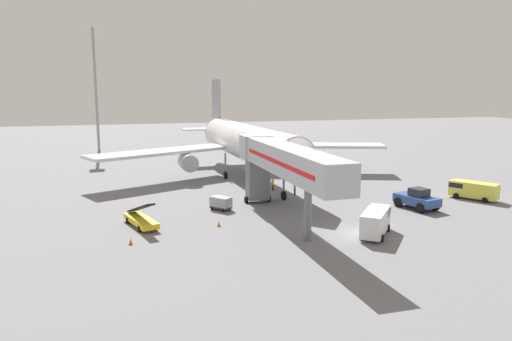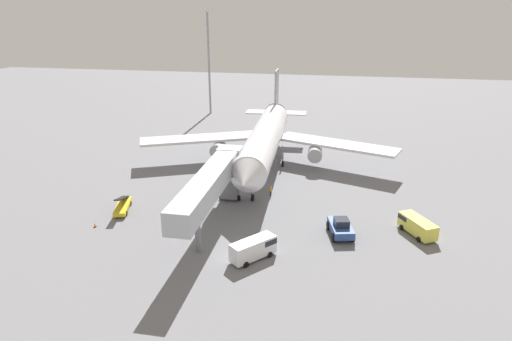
% 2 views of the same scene
% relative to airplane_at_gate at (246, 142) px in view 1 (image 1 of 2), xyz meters
% --- Properties ---
extents(ground_plane, '(300.00, 300.00, 0.00)m').
position_rel_airplane_at_gate_xyz_m(ground_plane, '(3.07, -30.40, -5.51)').
color(ground_plane, slate).
extents(airplane_at_gate, '(46.94, 45.90, 15.10)m').
position_rel_airplane_at_gate_xyz_m(airplane_at_gate, '(0.00, 0.00, 0.00)').
color(airplane_at_gate, silver).
rests_on(airplane_at_gate, ground).
extents(jet_bridge, '(3.46, 24.01, 8.03)m').
position_rel_airplane_at_gate_xyz_m(jet_bridge, '(-2.77, -24.00, 0.69)').
color(jet_bridge, '#B2B7C1').
rests_on(jet_bridge, ground).
extents(pushback_tug, '(3.68, 5.46, 2.41)m').
position_rel_airplane_at_gate_xyz_m(pushback_tug, '(13.67, -23.64, -4.38)').
color(pushback_tug, '#2D4C8E').
rests_on(pushback_tug, ground).
extents(belt_loader_truck, '(3.23, 6.01, 2.90)m').
position_rel_airplane_at_gate_xyz_m(belt_loader_truck, '(-16.84, -21.96, -4.77)').
color(belt_loader_truck, yellow).
rests_on(belt_loader_truck, ground).
extents(service_van_far_center, '(5.05, 5.44, 2.39)m').
position_rel_airplane_at_gate_xyz_m(service_van_far_center, '(4.03, -31.08, -4.15)').
color(service_van_far_center, white).
rests_on(service_van_far_center, ground).
extents(service_van_far_left, '(4.49, 5.77, 2.14)m').
position_rel_airplane_at_gate_xyz_m(service_van_far_left, '(23.13, -21.39, -4.28)').
color(service_van_far_left, '#E5DB4C').
rests_on(service_van_far_left, ground).
extents(baggage_cart_near_left, '(2.40, 2.62, 1.48)m').
position_rel_airplane_at_gate_xyz_m(baggage_cart_near_left, '(-7.82, -17.77, -4.69)').
color(baggage_cart_near_left, '#38383D').
rests_on(baggage_cart_near_left, ground).
extents(ground_crew_worker_foreground, '(0.40, 0.40, 1.64)m').
position_rel_airplane_at_gate_xyz_m(ground_crew_worker_foreground, '(1.11, -9.55, -4.64)').
color(ground_crew_worker_foreground, '#1E2333').
rests_on(ground_crew_worker_foreground, ground).
extents(ground_crew_worker_midground, '(0.44, 0.44, 1.66)m').
position_rel_airplane_at_gate_xyz_m(ground_crew_worker_midground, '(3.00, -12.83, -4.63)').
color(ground_crew_worker_midground, '#1E2333').
rests_on(ground_crew_worker_midground, ground).
extents(safety_cone_alpha, '(0.37, 0.37, 0.57)m').
position_rel_airplane_at_gate_xyz_m(safety_cone_alpha, '(-18.05, -27.44, -5.23)').
color(safety_cone_alpha, black).
rests_on(safety_cone_alpha, ground).
extents(safety_cone_bravo, '(0.35, 0.35, 0.54)m').
position_rel_airplane_at_gate_xyz_m(safety_cone_bravo, '(-9.43, -24.16, -5.24)').
color(safety_cone_bravo, black).
rests_on(safety_cone_bravo, ground).
extents(apron_light_mast, '(2.40, 2.40, 27.20)m').
position_rel_airplane_at_gate_xyz_m(apron_light_mast, '(-22.25, 40.54, 13.20)').
color(apron_light_mast, '#93969B').
rests_on(apron_light_mast, ground).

